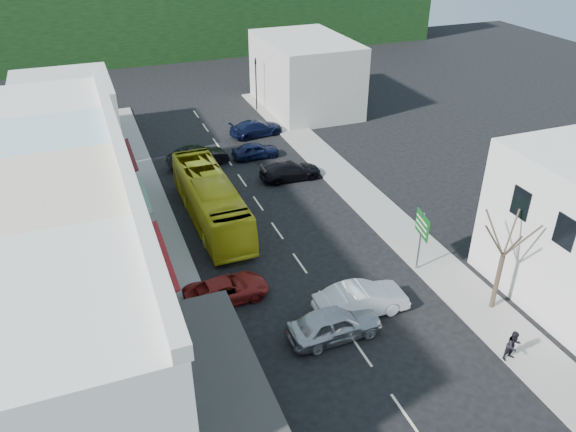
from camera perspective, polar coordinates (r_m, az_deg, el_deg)
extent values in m
plane|color=black|center=(30.93, 4.01, -8.76)|extent=(120.00, 120.00, 0.00)
cube|color=gray|center=(37.23, -13.10, -2.01)|extent=(3.00, 52.00, 0.15)
cube|color=gray|center=(41.26, 7.78, 1.90)|extent=(3.00, 52.00, 0.15)
cube|color=silver|center=(22.40, -20.59, -15.66)|extent=(7.00, 9.00, 8.00)
cube|color=#5B1619|center=(23.08, -9.71, -15.43)|extent=(1.30, 7.65, 0.08)
cube|color=beige|center=(29.15, -21.41, -4.08)|extent=(7.00, 8.00, 8.00)
cube|color=maroon|center=(29.67, -13.25, -4.18)|extent=(1.30, 6.80, 0.08)
cube|color=#A4CCD8|center=(35.28, -21.82, 1.95)|extent=(7.00, 6.00, 8.00)
cube|color=#195926|center=(35.71, -15.06, 1.78)|extent=(1.30, 5.10, 0.08)
cube|color=silver|center=(41.22, -22.09, 5.91)|extent=(7.00, 7.00, 8.00)
cube|color=#5B1619|center=(41.59, -16.26, 5.72)|extent=(1.30, 5.95, 0.08)
cube|color=#B7B2A8|center=(51.40, -21.63, 9.38)|extent=(8.00, 10.00, 6.00)
cube|color=#B7B2A8|center=(58.22, 1.76, 14.23)|extent=(8.00, 12.00, 7.00)
cube|color=black|center=(87.38, -14.61, 20.37)|extent=(80.00, 24.00, 12.00)
imported|color=yellow|center=(37.69, -7.86, 1.56)|extent=(2.66, 11.63, 3.10)
imported|color=#B2B3B8|center=(28.45, 4.73, -11.03)|extent=(4.45, 1.92, 1.40)
imported|color=white|center=(30.04, 7.45, -8.62)|extent=(4.46, 1.94, 1.40)
imported|color=maroon|center=(30.85, -6.25, -7.35)|extent=(4.71, 2.17, 1.40)
imported|color=black|center=(43.47, 0.25, 4.64)|extent=(4.55, 1.96, 1.40)
imported|color=black|center=(47.17, -3.33, 6.70)|extent=(4.41, 1.81, 1.40)
imported|color=black|center=(46.17, -9.15, 5.82)|extent=(4.60, 2.38, 1.40)
imported|color=black|center=(51.82, -3.23, 8.90)|extent=(4.70, 2.42, 1.40)
imported|color=black|center=(29.16, -11.90, -9.73)|extent=(0.44, 0.63, 1.70)
imported|color=black|center=(28.88, 21.94, -12.07)|extent=(0.71, 0.46, 1.70)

